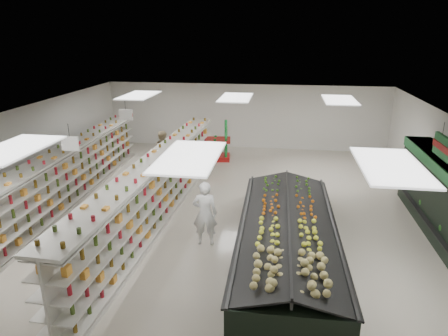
% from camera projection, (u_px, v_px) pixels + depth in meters
% --- Properties ---
extents(floor, '(16.00, 16.00, 0.00)m').
position_uv_depth(floor, '(220.00, 213.00, 13.06)').
color(floor, beige).
rests_on(floor, ground).
extents(ceiling, '(14.00, 16.00, 0.02)m').
position_uv_depth(ceiling, '(220.00, 117.00, 12.03)').
color(ceiling, white).
rests_on(ceiling, wall_back).
extents(wall_back, '(14.00, 0.02, 3.20)m').
position_uv_depth(wall_back, '(245.00, 116.00, 20.03)').
color(wall_back, white).
rests_on(wall_back, floor).
extents(wall_left, '(0.02, 16.00, 3.20)m').
position_uv_depth(wall_left, '(16.00, 157.00, 13.52)').
color(wall_left, white).
rests_on(wall_left, floor).
extents(aisle_sign_near, '(0.52, 0.06, 0.75)m').
position_uv_depth(aisle_sign_near, '(70.00, 143.00, 10.83)').
color(aisle_sign_near, white).
rests_on(aisle_sign_near, ceiling).
extents(aisle_sign_far, '(0.52, 0.06, 0.75)m').
position_uv_depth(aisle_sign_far, '(126.00, 115.00, 14.57)').
color(aisle_sign_far, white).
rests_on(aisle_sign_far, ceiling).
extents(gondola_left, '(1.13, 11.01, 1.90)m').
position_uv_depth(gondola_left, '(69.00, 177.00, 13.78)').
color(gondola_left, beige).
rests_on(gondola_left, floor).
extents(gondola_center, '(1.33, 11.63, 2.01)m').
position_uv_depth(gondola_center, '(158.00, 191.00, 12.46)').
color(gondola_center, beige).
rests_on(gondola_center, floor).
extents(produce_island, '(2.71, 7.24, 1.08)m').
position_uv_depth(produce_island, '(288.00, 234.00, 10.70)').
color(produce_island, black).
rests_on(produce_island, floor).
extents(soda_endcap, '(1.48, 1.10, 1.76)m').
position_uv_depth(soda_endcap, '(215.00, 142.00, 18.27)').
color(soda_endcap, '#AB1413').
rests_on(soda_endcap, floor).
extents(shopper_main, '(0.72, 0.51, 1.85)m').
position_uv_depth(shopper_main, '(205.00, 213.00, 10.89)').
color(shopper_main, white).
rests_on(shopper_main, floor).
extents(shopper_background, '(0.95, 1.05, 1.84)m').
position_uv_depth(shopper_background, '(164.00, 153.00, 16.39)').
color(shopper_background, tan).
rests_on(shopper_background, floor).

